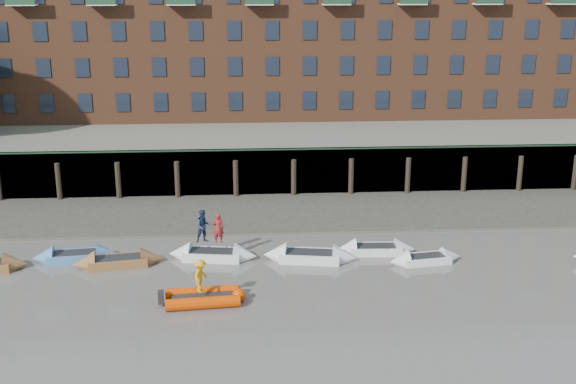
{
  "coord_description": "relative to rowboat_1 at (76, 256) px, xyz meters",
  "views": [
    {
      "loc": [
        -1.48,
        -26.17,
        14.58
      ],
      "look_at": [
        0.97,
        12.0,
        3.2
      ],
      "focal_mm": 45.0,
      "sensor_mm": 36.0,
      "label": 1
    }
  ],
  "objects": [
    {
      "name": "ground",
      "position": [
        10.56,
        -10.61,
        -0.23
      ],
      "size": [
        220.0,
        220.0,
        0.0
      ],
      "primitive_type": "plane",
      "color": "#5D5751",
      "rests_on": "ground"
    },
    {
      "name": "foreshore",
      "position": [
        10.56,
        7.39,
        -0.23
      ],
      "size": [
        110.0,
        8.0,
        0.5
      ],
      "primitive_type": "cube",
      "color": "#3D382F",
      "rests_on": "ground"
    },
    {
      "name": "mud_band",
      "position": [
        10.56,
        3.99,
        -0.23
      ],
      "size": [
        110.0,
        1.6,
        0.1
      ],
      "primitive_type": "cube",
      "color": "#4C4336",
      "rests_on": "ground"
    },
    {
      "name": "river_wall",
      "position": [
        10.56,
        11.77,
        1.36
      ],
      "size": [
        110.0,
        1.23,
        3.3
      ],
      "color": "#2D2A26",
      "rests_on": "ground"
    },
    {
      "name": "bank_terrace",
      "position": [
        10.56,
        25.39,
        1.37
      ],
      "size": [
        110.0,
        28.0,
        3.2
      ],
      "primitive_type": "cube",
      "color": "#5E594D",
      "rests_on": "ground"
    },
    {
      "name": "rowboat_1",
      "position": [
        0.0,
        0.0,
        0.0
      ],
      "size": [
        4.62,
        1.79,
        1.31
      ],
      "rotation": [
        0.0,
        0.0,
        0.11
      ],
      "color": "teal",
      "rests_on": "ground"
    },
    {
      "name": "rowboat_2",
      "position": [
        2.42,
        -0.92,
        0.01
      ],
      "size": [
        4.84,
        2.07,
        1.36
      ],
      "rotation": [
        0.0,
        0.0,
        0.16
      ],
      "color": "brown",
      "rests_on": "ground"
    },
    {
      "name": "rowboat_3",
      "position": [
        7.35,
        -0.29,
        0.01
      ],
      "size": [
        4.93,
        2.08,
        1.39
      ],
      "rotation": [
        0.0,
        0.0,
        -0.15
      ],
      "color": "silver",
      "rests_on": "ground"
    },
    {
      "name": "rowboat_4",
      "position": [
        12.55,
        -0.87,
        0.02
      ],
      "size": [
        5.16,
        2.25,
        1.45
      ],
      "rotation": [
        0.0,
        0.0,
        -0.17
      ],
      "color": "silver",
      "rests_on": "ground"
    },
    {
      "name": "rowboat_5",
      "position": [
        16.28,
        0.0,
        -0.01
      ],
      "size": [
        4.43,
        1.46,
        1.27
      ],
      "rotation": [
        0.0,
        0.0,
        -0.05
      ],
      "color": "silver",
      "rests_on": "ground"
    },
    {
      "name": "rowboat_6",
      "position": [
        18.68,
        -1.55,
        -0.03
      ],
      "size": [
        4.13,
        1.75,
        1.16
      ],
      "rotation": [
        0.0,
        0.0,
        0.15
      ],
      "color": "silver",
      "rests_on": "ground"
    },
    {
      "name": "rib_tender",
      "position": [
        7.22,
        -5.78,
        0.05
      ],
      "size": [
        3.8,
        2.06,
        0.65
      ],
      "rotation": [
        0.0,
        0.0,
        0.09
      ],
      "color": "#C83500",
      "rests_on": "ground"
    },
    {
      "name": "person_rower_a",
      "position": [
        7.69,
        -0.27,
        1.52
      ],
      "size": [
        0.6,
        0.39,
        1.64
      ],
      "primitive_type": "imported",
      "rotation": [
        0.0,
        0.0,
        3.15
      ],
      "color": "maroon",
      "rests_on": "rowboat_3"
    },
    {
      "name": "person_rower_b",
      "position": [
        6.91,
        -0.14,
        1.6
      ],
      "size": [
        1.06,
        0.94,
        1.8
      ],
      "primitive_type": "imported",
      "rotation": [
        0.0,
        0.0,
        0.36
      ],
      "color": "#19233F",
      "rests_on": "rowboat_3"
    },
    {
      "name": "person_rib_crew",
      "position": [
        7.03,
        -5.84,
        1.16
      ],
      "size": [
        0.92,
        1.16,
        1.58
      ],
      "primitive_type": "imported",
      "rotation": [
        0.0,
        0.0,
        1.19
      ],
      "color": "orange",
      "rests_on": "rib_tender"
    }
  ]
}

